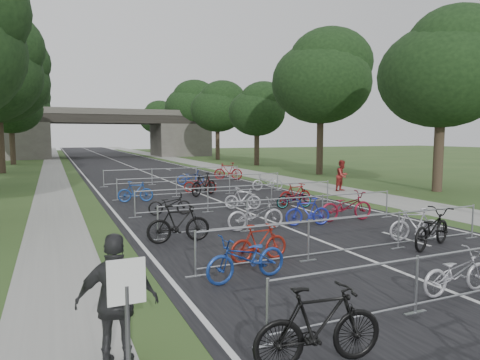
# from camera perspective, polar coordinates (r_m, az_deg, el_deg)

# --- Properties ---
(road) EXTENTS (11.00, 140.00, 0.01)m
(road) POSITION_cam_1_polar(r_m,az_deg,el_deg) (52.67, -15.55, 2.22)
(road) COLOR black
(road) RESTS_ON ground
(sidewalk_right) EXTENTS (3.00, 140.00, 0.01)m
(sidewalk_right) POSITION_cam_1_polar(r_m,az_deg,el_deg) (54.39, -7.17, 2.51)
(sidewalk_right) COLOR gray
(sidewalk_right) RESTS_ON ground
(sidewalk_left) EXTENTS (2.00, 140.00, 0.01)m
(sidewalk_left) POSITION_cam_1_polar(r_m,az_deg,el_deg) (52.13, -23.73, 1.90)
(sidewalk_left) COLOR gray
(sidewalk_left) RESTS_ON ground
(lane_markings) EXTENTS (0.12, 140.00, 0.00)m
(lane_markings) POSITION_cam_1_polar(r_m,az_deg,el_deg) (52.67, -15.55, 2.22)
(lane_markings) COLOR silver
(lane_markings) RESTS_ON ground
(overpass_bridge) EXTENTS (31.00, 8.00, 7.05)m
(overpass_bridge) POSITION_cam_1_polar(r_m,az_deg,el_deg) (67.45, -17.49, 5.94)
(overpass_bridge) COLOR #4C4844
(overpass_bridge) RESTS_ON ground
(park_sign) EXTENTS (0.45, 0.06, 1.83)m
(park_sign) POSITION_cam_1_polar(r_m,az_deg,el_deg) (5.46, -14.83, -15.78)
(park_sign) COLOR #4C4C51
(park_sign) RESTS_ON ground
(tree_right_0) EXTENTS (7.17, 7.17, 10.93)m
(tree_right_0) POSITION_cam_1_polar(r_m,az_deg,el_deg) (27.60, 25.66, 13.01)
(tree_right_0) COLOR #33261C
(tree_right_0) RESTS_ON ground
(tree_right_1) EXTENTS (8.18, 8.18, 12.47)m
(tree_right_1) POSITION_cam_1_polar(r_m,az_deg,el_deg) (36.67, 10.98, 13.14)
(tree_right_1) COLOR #33261C
(tree_right_1) RESTS_ON ground
(tree_right_2) EXTENTS (6.16, 6.16, 9.39)m
(tree_right_2) POSITION_cam_1_polar(r_m,az_deg,el_deg) (46.83, 2.42, 9.26)
(tree_right_2) COLOR #33261C
(tree_right_2) RESTS_ON ground
(tree_left_3) EXTENTS (6.72, 6.72, 10.25)m
(tree_left_3) POSITION_cam_1_polar(r_m,az_deg,el_deg) (54.18, -28.20, 8.70)
(tree_left_3) COLOR #33261C
(tree_left_3) RESTS_ON ground
(tree_right_3) EXTENTS (7.17, 7.17, 10.93)m
(tree_right_3) POSITION_cam_1_polar(r_m,az_deg,el_deg) (57.88, -2.91, 9.61)
(tree_right_3) COLOR #33261C
(tree_right_3) RESTS_ON ground
(tree_left_4) EXTENTS (7.56, 7.56, 11.53)m
(tree_left_4) POSITION_cam_1_polar(r_m,az_deg,el_deg) (66.18, -27.45, 8.82)
(tree_left_4) COLOR #33261C
(tree_left_4) RESTS_ON ground
(tree_right_4) EXTENTS (8.18, 8.18, 12.47)m
(tree_right_4) POSITION_cam_1_polar(r_m,az_deg,el_deg) (69.26, -6.51, 9.79)
(tree_right_4) COLOR #33261C
(tree_right_4) RESTS_ON ground
(tree_left_5) EXTENTS (8.40, 8.40, 12.81)m
(tree_left_5) POSITION_cam_1_polar(r_m,az_deg,el_deg) (78.19, -26.94, 8.91)
(tree_left_5) COLOR #33261C
(tree_left_5) RESTS_ON ground
(tree_right_5) EXTENTS (6.16, 6.16, 9.39)m
(tree_right_5) POSITION_cam_1_polar(r_m,az_deg,el_deg) (80.68, -9.06, 7.82)
(tree_right_5) COLOR #33261C
(tree_right_5) RESTS_ON ground
(tree_left_6) EXTENTS (6.72, 6.72, 10.25)m
(tree_left_6) POSITION_cam_1_polar(r_m,az_deg,el_deg) (90.09, -26.49, 7.42)
(tree_left_6) COLOR #33261C
(tree_left_6) RESTS_ON ground
(tree_right_6) EXTENTS (7.17, 7.17, 10.93)m
(tree_right_6) POSITION_cam_1_polar(r_m,az_deg,el_deg) (92.36, -10.99, 8.15)
(tree_right_6) COLOR #33261C
(tree_right_6) RESTS_ON ground
(barrier_row_1) EXTENTS (9.70, 0.08, 1.10)m
(barrier_row_1) POSITION_cam_1_polar(r_m,az_deg,el_deg) (9.80, 28.79, -10.93)
(barrier_row_1) COLOR #9FA2A7
(barrier_row_1) RESTS_ON ground
(barrier_row_2) EXTENTS (9.70, 0.08, 1.10)m
(barrier_row_2) POSITION_cam_1_polar(r_m,az_deg,el_deg) (12.23, 15.20, -7.12)
(barrier_row_2) COLOR #9FA2A7
(barrier_row_2) RESTS_ON ground
(barrier_row_3) EXTENTS (9.70, 0.08, 1.10)m
(barrier_row_3) POSITION_cam_1_polar(r_m,az_deg,el_deg) (15.30, 6.19, -4.32)
(barrier_row_3) COLOR #9FA2A7
(barrier_row_3) RESTS_ON ground
(barrier_row_4) EXTENTS (9.70, 0.08, 1.10)m
(barrier_row_4) POSITION_cam_1_polar(r_m,az_deg,el_deg) (18.82, 0.09, -2.34)
(barrier_row_4) COLOR #9FA2A7
(barrier_row_4) RESTS_ON ground
(barrier_row_5) EXTENTS (9.70, 0.08, 1.10)m
(barrier_row_5) POSITION_cam_1_polar(r_m,az_deg,el_deg) (23.44, -4.87, -0.71)
(barrier_row_5) COLOR #9FA2A7
(barrier_row_5) RESTS_ON ground
(barrier_row_6) EXTENTS (9.70, 0.08, 1.10)m
(barrier_row_6) POSITION_cam_1_polar(r_m,az_deg,el_deg) (29.15, -8.71, 0.56)
(barrier_row_6) COLOR #9FA2A7
(barrier_row_6) RESTS_ON ground
(bike_4) EXTENTS (2.03, 0.81, 1.19)m
(bike_4) POSITION_cam_1_polar(r_m,az_deg,el_deg) (6.45, 10.48, -18.67)
(bike_4) COLOR black
(bike_4) RESTS_ON ground
(bike_5) EXTENTS (1.78, 0.67, 0.93)m
(bike_5) POSITION_cam_1_polar(r_m,az_deg,el_deg) (10.03, 26.91, -10.94)
(bike_5) COLOR silver
(bike_5) RESTS_ON ground
(bike_8) EXTENTS (2.07, 0.90, 1.05)m
(bike_8) POSITION_cam_1_polar(r_m,az_deg,el_deg) (9.74, 0.92, -10.39)
(bike_8) COLOR navy
(bike_8) RESTS_ON ground
(bike_9) EXTENTS (1.68, 0.56, 0.99)m
(bike_9) POSITION_cam_1_polar(r_m,az_deg,el_deg) (11.18, 2.58, -8.40)
(bike_9) COLOR maroon
(bike_9) RESTS_ON ground
(bike_10) EXTENTS (2.29, 1.45, 1.14)m
(bike_10) POSITION_cam_1_polar(r_m,az_deg,el_deg) (13.67, 24.18, -5.96)
(bike_10) COLOR black
(bike_10) RESTS_ON ground
(bike_11) EXTENTS (1.77, 0.92, 1.02)m
(bike_11) POSITION_cam_1_polar(r_m,az_deg,el_deg) (14.35, 22.36, -5.56)
(bike_11) COLOR #BCBBC4
(bike_11) RESTS_ON ground
(bike_12) EXTENTS (1.97, 0.67, 1.17)m
(bike_12) POSITION_cam_1_polar(r_m,az_deg,el_deg) (13.22, -8.20, -5.81)
(bike_12) COLOR black
(bike_12) RESTS_ON ground
(bike_13) EXTENTS (2.10, 0.82, 1.08)m
(bike_13) POSITION_cam_1_polar(r_m,az_deg,el_deg) (14.83, 2.09, -4.63)
(bike_13) COLOR #A5A5AD
(bike_13) RESTS_ON ground
(bike_14) EXTENTS (1.75, 0.83, 1.01)m
(bike_14) POSITION_cam_1_polar(r_m,az_deg,el_deg) (15.68, 9.01, -4.24)
(bike_14) COLOR #1D299F
(bike_14) RESTS_ON ground
(bike_15) EXTENTS (2.23, 0.99, 1.13)m
(bike_15) POSITION_cam_1_polar(r_m,az_deg,el_deg) (16.84, 13.98, -3.44)
(bike_15) COLOR maroon
(bike_15) RESTS_ON ground
(bike_16) EXTENTS (1.82, 0.91, 0.91)m
(bike_16) POSITION_cam_1_polar(r_m,az_deg,el_deg) (17.78, -9.34, -3.20)
(bike_16) COLOR black
(bike_16) RESTS_ON ground
(bike_17) EXTENTS (1.64, 1.17, 0.97)m
(bike_17) POSITION_cam_1_polar(r_m,az_deg,el_deg) (18.85, 0.36, -2.51)
(bike_17) COLOR #AEAFB6
(bike_17) RESTS_ON ground
(bike_18) EXTENTS (1.74, 0.80, 0.88)m
(bike_18) POSITION_cam_1_polar(r_m,az_deg,el_deg) (19.36, 7.20, -2.47)
(bike_18) COLOR #9FA2A7
(bike_18) RESTS_ON ground
(bike_19) EXTENTS (1.76, 0.58, 1.04)m
(bike_19) POSITION_cam_1_polar(r_m,az_deg,el_deg) (20.26, 7.37, -1.86)
(bike_19) COLOR maroon
(bike_19) RESTS_ON ground
(bike_20) EXTENTS (1.76, 0.71, 1.03)m
(bike_20) POSITION_cam_1_polar(r_m,az_deg,el_deg) (21.55, -13.77, -1.54)
(bike_20) COLOR navy
(bike_20) RESTS_ON ground
(bike_21) EXTENTS (1.95, 1.49, 0.98)m
(bike_21) POSITION_cam_1_polar(r_m,az_deg,el_deg) (24.33, -5.32, -0.60)
(bike_21) COLOR maroon
(bike_21) RESTS_ON ground
(bike_22) EXTENTS (2.07, 1.61, 1.25)m
(bike_22) POSITION_cam_1_polar(r_m,az_deg,el_deg) (23.16, -4.84, -0.59)
(bike_22) COLOR black
(bike_22) RESTS_ON ground
(bike_23) EXTENTS (1.97, 0.95, 0.99)m
(bike_23) POSITION_cam_1_polar(r_m,az_deg,el_deg) (25.40, 3.70, -0.30)
(bike_23) COLOR #AEAFB6
(bike_23) RESTS_ON ground
(bike_26) EXTENTS (1.86, 0.70, 0.97)m
(bike_26) POSITION_cam_1_polar(r_m,az_deg,el_deg) (28.66, -6.60, 0.37)
(bike_26) COLOR navy
(bike_26) RESTS_ON ground
(bike_27) EXTENTS (2.09, 1.61, 1.26)m
(bike_27) POSITION_cam_1_polar(r_m,az_deg,el_deg) (31.43, -1.59, 1.17)
(bike_27) COLOR maroon
(bike_27) RESTS_ON ground
(pedestrian_b) EXTENTS (1.05, 0.93, 1.82)m
(pedestrian_b) POSITION_cam_1_polar(r_m,az_deg,el_deg) (25.73, 13.46, 0.56)
(pedestrian_b) COLOR maroon
(pedestrian_b) RESTS_ON ground
(pedestrian_c) EXTENTS (1.21, 0.75, 1.93)m
(pedestrian_c) POSITION_cam_1_polar(r_m,az_deg,el_deg) (6.39, -16.06, -15.43)
(pedestrian_c) COLOR #29292C
(pedestrian_c) RESTS_ON ground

